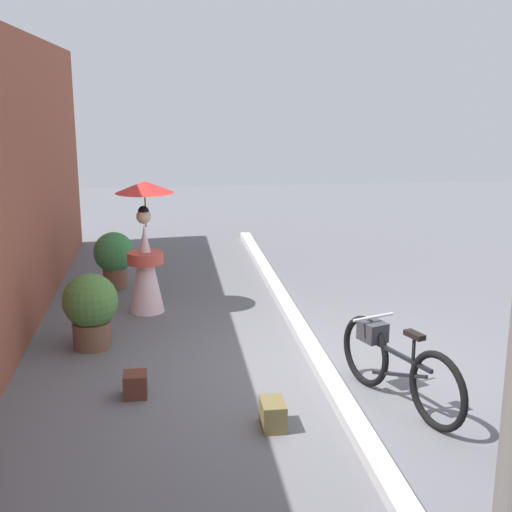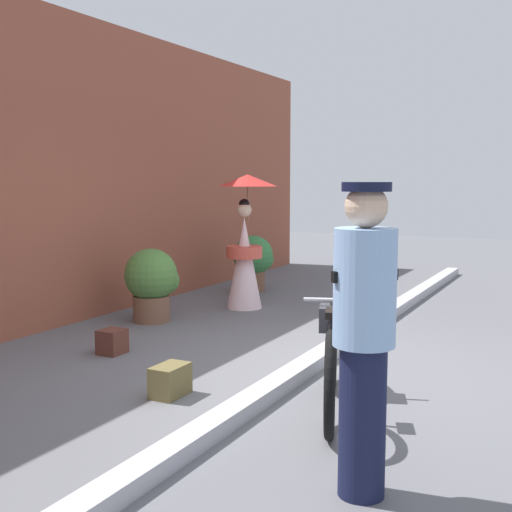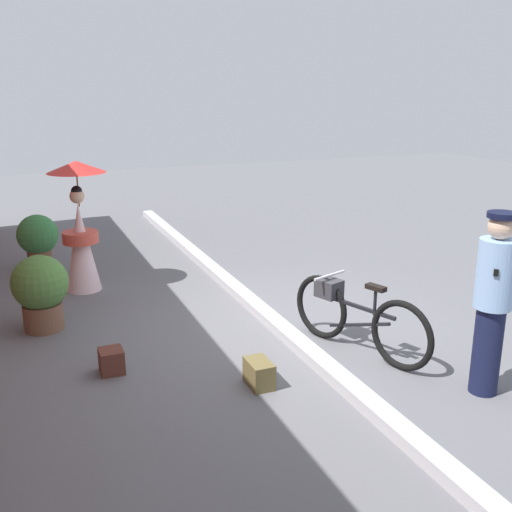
# 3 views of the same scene
# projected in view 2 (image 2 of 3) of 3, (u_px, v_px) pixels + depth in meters

# --- Properties ---
(ground_plane) EXTENTS (30.00, 30.00, 0.00)m
(ground_plane) POSITION_uv_depth(u_px,v_px,m) (310.00, 370.00, 6.06)
(ground_plane) COLOR slate
(building_wall) EXTENTS (14.00, 0.40, 3.73)m
(building_wall) POSITION_uv_depth(u_px,v_px,m) (22.00, 169.00, 7.45)
(building_wall) COLOR brown
(building_wall) RESTS_ON ground_plane
(sidewalk_curb) EXTENTS (14.00, 0.20, 0.12)m
(sidewalk_curb) POSITION_uv_depth(u_px,v_px,m) (310.00, 364.00, 6.06)
(sidewalk_curb) COLOR #B2B2B7
(sidewalk_curb) RESTS_ON ground_plane
(bicycle_near_officer) EXTENTS (1.75, 0.71, 0.82)m
(bicycle_near_officer) POSITION_uv_depth(u_px,v_px,m) (332.00, 355.00, 5.02)
(bicycle_near_officer) COLOR black
(bicycle_near_officer) RESTS_ON ground_plane
(person_officer) EXTENTS (0.34, 0.34, 1.73)m
(person_officer) POSITION_uv_depth(u_px,v_px,m) (364.00, 331.00, 3.55)
(person_officer) COLOR #141938
(person_officer) RESTS_ON ground_plane
(person_with_parasol) EXTENTS (0.80, 0.80, 1.82)m
(person_with_parasol) POSITION_uv_depth(u_px,v_px,m) (245.00, 241.00, 8.93)
(person_with_parasol) COLOR silver
(person_with_parasol) RESTS_ON ground_plane
(potted_plant_by_door) EXTENTS (0.64, 0.63, 0.88)m
(potted_plant_by_door) POSITION_uv_depth(u_px,v_px,m) (254.00, 259.00, 10.32)
(potted_plant_by_door) COLOR brown
(potted_plant_by_door) RESTS_ON ground_plane
(potted_plant_small) EXTENTS (0.67, 0.65, 0.91)m
(potted_plant_small) POSITION_uv_depth(u_px,v_px,m) (153.00, 281.00, 8.12)
(potted_plant_small) COLOR brown
(potted_plant_small) RESTS_ON ground_plane
(backpack_on_pavement) EXTENTS (0.34, 0.21, 0.25)m
(backpack_on_pavement) POSITION_uv_depth(u_px,v_px,m) (171.00, 380.00, 5.32)
(backpack_on_pavement) COLOR brown
(backpack_on_pavement) RESTS_ON ground_plane
(backpack_spare) EXTENTS (0.25, 0.23, 0.25)m
(backpack_spare) POSITION_uv_depth(u_px,v_px,m) (113.00, 341.00, 6.62)
(backpack_spare) COLOR #592D23
(backpack_spare) RESTS_ON ground_plane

